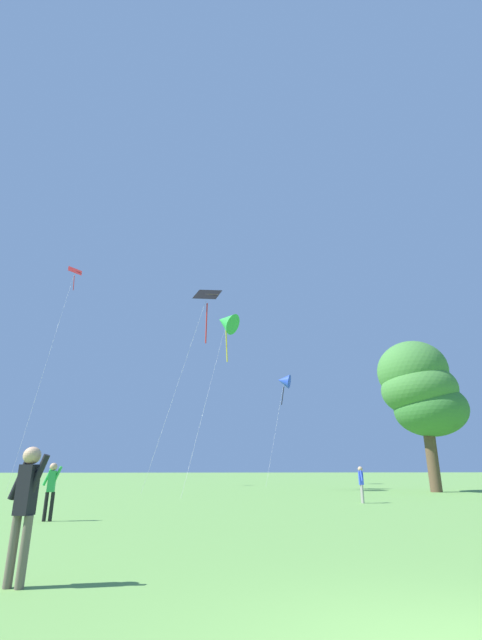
% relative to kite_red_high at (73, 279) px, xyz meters
% --- Properties ---
extents(kite_red_high, '(1.46, 9.81, 21.36)m').
position_rel_kite_red_high_xyz_m(kite_red_high, '(0.00, 0.00, 0.00)').
color(kite_red_high, red).
rests_on(kite_red_high, ground_plane).
extents(kite_black_large, '(5.16, 5.36, 16.04)m').
position_rel_kite_red_high_xyz_m(kite_black_large, '(13.38, -8.32, -5.48)').
color(kite_black_large, black).
rests_on(kite_black_large, ground_plane).
extents(kite_green_small, '(4.06, 8.08, 13.28)m').
position_rel_kite_red_high_xyz_m(kite_green_small, '(14.88, -10.35, -7.45)').
color(kite_green_small, green).
rests_on(kite_green_small, ground_plane).
extents(kite_blue_delta, '(4.19, 7.37, 11.47)m').
position_rel_kite_red_high_xyz_m(kite_blue_delta, '(22.32, 4.46, -9.08)').
color(kite_blue_delta, blue).
rests_on(kite_blue_delta, ground_plane).
extents(person_near_tree, '(0.53, 0.22, 1.65)m').
position_rel_kite_red_high_xyz_m(person_near_tree, '(8.38, -27.80, -18.68)').
color(person_near_tree, black).
rests_on(person_near_tree, ground_plane).
extents(person_with_spool, '(0.22, 0.51, 1.59)m').
position_rel_kite_red_high_xyz_m(person_with_spool, '(20.41, -21.68, -18.72)').
color(person_with_spool, gray).
rests_on(person_with_spool, ground_plane).
extents(person_foreground_watcher, '(0.57, 0.27, 1.78)m').
position_rel_kite_red_high_xyz_m(person_foreground_watcher, '(10.35, -35.81, -18.60)').
color(person_foreground_watcher, '#665B4C').
rests_on(person_foreground_watcher, ground_plane).
extents(tree_left_oak, '(5.84, 5.31, 10.49)m').
position_rel_kite_red_high_xyz_m(tree_left_oak, '(28.83, -12.39, -12.79)').
color(tree_left_oak, brown).
rests_on(tree_left_oak, ground_plane).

